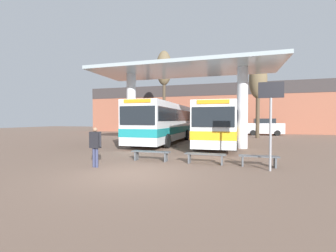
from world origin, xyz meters
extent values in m
plane|color=#755B4C|center=(0.00, 0.00, 0.00)|extent=(100.00, 100.00, 0.00)
cube|color=brown|center=(0.00, 26.79, 3.68)|extent=(40.00, 0.50, 7.36)
cube|color=#332D2D|center=(0.00, 26.79, 6.47)|extent=(40.00, 0.58, 1.77)
cylinder|color=silver|center=(-4.16, 8.75, 2.77)|extent=(0.72, 0.72, 5.53)
cylinder|color=silver|center=(4.16, 8.75, 2.77)|extent=(0.72, 0.72, 5.53)
cube|color=#93A3A8|center=(0.00, 8.75, 5.65)|extent=(13.31, 5.26, 0.24)
cube|color=silver|center=(-2.07, 10.90, 1.78)|extent=(2.60, 11.29, 2.92)
cube|color=black|center=(-2.07, 10.90, 2.34)|extent=(2.63, 10.84, 0.94)
cube|color=teal|center=(-2.07, 10.90, 1.12)|extent=(2.64, 11.33, 0.53)
cube|color=black|center=(-2.09, 5.23, 2.22)|extent=(2.34, 0.07, 1.17)
cube|color=orange|center=(-2.09, 5.23, 3.10)|extent=(1.78, 0.06, 0.22)
cylinder|color=black|center=(-3.36, 7.41, 0.49)|extent=(0.28, 0.99, 0.98)
cylinder|color=black|center=(-0.81, 7.40, 0.49)|extent=(0.28, 0.99, 0.98)
cylinder|color=black|center=(-3.32, 14.01, 0.49)|extent=(0.28, 0.99, 0.98)
cylinder|color=black|center=(-0.78, 14.00, 0.49)|extent=(0.28, 0.99, 0.98)
cube|color=white|center=(2.30, 11.06, 1.70)|extent=(2.86, 12.44, 2.73)
cube|color=black|center=(2.30, 11.06, 2.22)|extent=(2.89, 11.95, 0.87)
cube|color=orange|center=(2.30, 11.06, 1.08)|extent=(2.90, 12.49, 0.49)
cube|color=black|center=(2.50, 4.84, 2.11)|extent=(2.27, 0.13, 1.09)
cube|color=orange|center=(2.50, 4.84, 2.92)|extent=(1.73, 0.11, 0.22)
cylinder|color=black|center=(1.19, 7.18, 0.51)|extent=(0.31, 1.02, 1.01)
cylinder|color=black|center=(3.66, 7.26, 0.51)|extent=(0.31, 1.02, 1.01)
cylinder|color=black|center=(0.96, 14.42, 0.51)|extent=(0.31, 1.02, 1.01)
cylinder|color=black|center=(3.43, 14.50, 0.51)|extent=(0.31, 1.02, 1.01)
cube|color=#4C5156|center=(-0.19, 2.55, 0.44)|extent=(1.87, 0.44, 0.04)
cube|color=#4C5156|center=(-0.93, 2.55, 0.21)|extent=(0.07, 0.37, 0.42)
cube|color=#4C5156|center=(0.56, 2.55, 0.21)|extent=(0.07, 0.37, 0.42)
cube|color=#4C5156|center=(2.38, 2.55, 0.44)|extent=(1.79, 0.44, 0.04)
cube|color=#4C5156|center=(1.67, 2.55, 0.21)|extent=(0.07, 0.37, 0.42)
cube|color=#4C5156|center=(3.10, 2.55, 0.21)|extent=(0.07, 0.37, 0.42)
cube|color=#4C5156|center=(4.58, 2.55, 0.44)|extent=(1.58, 0.44, 0.04)
cube|color=#4C5156|center=(3.95, 2.55, 0.21)|extent=(0.07, 0.37, 0.42)
cube|color=#4C5156|center=(5.21, 2.55, 0.21)|extent=(0.07, 0.37, 0.42)
cylinder|color=gray|center=(4.92, 1.83, 1.39)|extent=(0.09, 0.09, 2.78)
cube|color=black|center=(4.92, 1.83, 3.08)|extent=(0.90, 0.06, 0.60)
cylinder|color=#333856|center=(-1.94, 0.56, 0.40)|extent=(0.13, 0.13, 0.80)
cylinder|color=#333856|center=(-1.79, 0.54, 0.40)|extent=(0.13, 0.13, 0.80)
cube|color=black|center=(-1.87, 0.55, 1.13)|extent=(0.46, 0.29, 0.66)
sphere|color=#89664C|center=(-1.87, 0.55, 1.55)|extent=(0.18, 0.18, 0.18)
cylinder|color=black|center=(-2.12, 0.59, 1.13)|extent=(0.10, 0.10, 0.56)
cylinder|color=black|center=(-1.61, 0.51, 1.13)|extent=(0.10, 0.10, 0.56)
cylinder|color=#473A2B|center=(-4.52, 18.65, 3.54)|extent=(0.36, 0.36, 7.08)
ellipsoid|color=brown|center=(-4.52, 18.65, 8.22)|extent=(1.89, 1.89, 4.15)
cylinder|color=#473A2B|center=(6.09, 18.49, 2.58)|extent=(0.40, 0.40, 5.17)
ellipsoid|color=brown|center=(6.09, 18.49, 6.29)|extent=(1.86, 1.86, 4.09)
cube|color=silver|center=(7.37, 23.50, 0.88)|extent=(4.53, 1.80, 1.28)
cube|color=#1E2328|center=(7.37, 23.50, 1.82)|extent=(2.50, 1.65, 0.60)
cylinder|color=black|center=(8.77, 24.40, 0.34)|extent=(0.68, 0.22, 0.68)
cylinder|color=black|center=(8.78, 22.62, 0.34)|extent=(0.68, 0.22, 0.68)
cylinder|color=black|center=(5.97, 24.38, 0.34)|extent=(0.68, 0.22, 0.68)
cylinder|color=black|center=(5.98, 22.61, 0.34)|extent=(0.68, 0.22, 0.68)
camera|label=1|loc=(3.55, -7.41, 1.94)|focal=24.00mm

